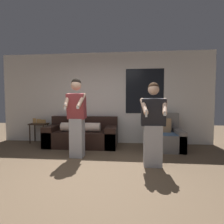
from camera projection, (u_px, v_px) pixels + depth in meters
name	position (u px, v px, depth m)	size (l,w,h in m)	color
ground_plane	(80.00, 181.00, 2.71)	(14.00, 14.00, 0.00)	brown
wall_back	(105.00, 98.00, 5.27)	(6.37, 0.07, 2.70)	silver
couch	(82.00, 135.00, 4.91)	(1.95, 0.88, 0.81)	black
armchair	(164.00, 137.00, 4.61)	(0.89, 0.92, 0.93)	slate
side_table	(39.00, 126.00, 5.28)	(0.50, 0.36, 0.74)	#332319
person_left	(77.00, 117.00, 3.86)	(0.45, 0.49, 1.75)	#B2B2B7
person_right	(153.00, 125.00, 3.31)	(0.51, 0.47, 1.60)	#B2B2B7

